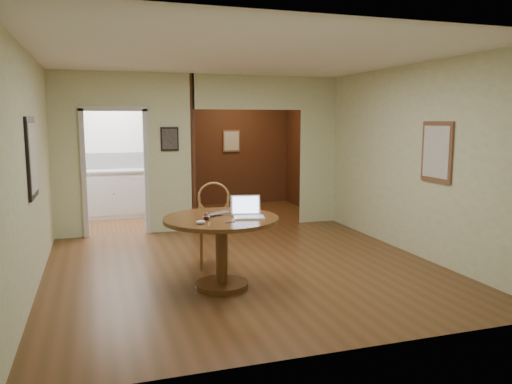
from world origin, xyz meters
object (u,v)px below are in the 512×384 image
object	(u,v)px
chair	(214,220)
open_laptop	(247,211)
dining_table	(221,236)
closed_laptop	(221,214)

from	to	relation	value
chair	open_laptop	bearing A→B (deg)	-66.15
dining_table	chair	world-z (taller)	chair
closed_laptop	dining_table	bearing A→B (deg)	-132.85
dining_table	closed_laptop	world-z (taller)	closed_laptop
dining_table	closed_laptop	xyz separation A→B (m)	(0.03, 0.12, 0.23)
closed_laptop	chair	bearing A→B (deg)	54.78
dining_table	chair	distance (m)	0.90
dining_table	chair	bearing A→B (deg)	82.34
chair	closed_laptop	xyz separation A→B (m)	(-0.09, -0.78, 0.22)
dining_table	chair	xyz separation A→B (m)	(0.12, 0.89, 0.01)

